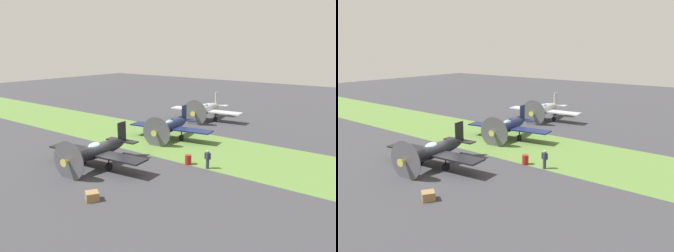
{
  "view_description": "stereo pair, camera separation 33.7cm",
  "coord_description": "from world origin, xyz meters",
  "views": [
    {
      "loc": [
        -23.1,
        20.04,
        10.8
      ],
      "look_at": [
        1.88,
        -11.91,
        1.44
      ],
      "focal_mm": 37.34,
      "sensor_mm": 36.0,
      "label": 1
    },
    {
      "loc": [
        -23.37,
        19.83,
        10.8
      ],
      "look_at": [
        1.88,
        -11.91,
        1.44
      ],
      "focal_mm": 37.34,
      "sensor_mm": 36.0,
      "label": 2
    }
  ],
  "objects": [
    {
      "name": "ground_plane",
      "position": [
        0.0,
        0.0,
        0.0
      ],
      "size": [
        160.0,
        160.0,
        0.0
      ],
      "primitive_type": "plane",
      "color": "#38383D"
    },
    {
      "name": "grass_verge",
      "position": [
        0.0,
        -10.82,
        0.0
      ],
      "size": [
        120.0,
        11.0,
        0.01
      ],
      "primitive_type": "cube",
      "color": "#567A38",
      "rests_on": "ground"
    },
    {
      "name": "airplane_lead",
      "position": [
        0.53,
        0.1,
        1.54
      ],
      "size": [
        10.4,
        8.25,
        3.69
      ],
      "rotation": [
        0.0,
        0.0,
        0.12
      ],
      "color": "black",
      "rests_on": "ground"
    },
    {
      "name": "airplane_wingman",
      "position": [
        1.31,
        -11.82,
        1.54
      ],
      "size": [
        10.37,
        8.26,
        3.67
      ],
      "rotation": [
        0.0,
        0.0,
        0.17
      ],
      "color": "#141E47",
      "rests_on": "ground"
    },
    {
      "name": "airplane_trail",
      "position": [
        3.73,
        -23.53,
        1.64
      ],
      "size": [
        11.02,
        8.73,
        3.91
      ],
      "rotation": [
        0.0,
        0.0,
        0.11
      ],
      "color": "#B2B7BC",
      "rests_on": "ground"
    },
    {
      "name": "ground_crew_chief",
      "position": [
        -7.57,
        -5.58,
        0.91
      ],
      "size": [
        0.63,
        0.38,
        1.73
      ],
      "rotation": [
        0.0,
        0.0,
        0.1
      ],
      "color": "#2D3342",
      "rests_on": "ground"
    },
    {
      "name": "fuel_drum",
      "position": [
        -5.54,
        -5.48,
        0.45
      ],
      "size": [
        0.6,
        0.6,
        0.9
      ],
      "primitive_type": "cylinder",
      "color": "maroon",
      "rests_on": "ground"
    },
    {
      "name": "supply_crate",
      "position": [
        -4.58,
        5.15,
        0.32
      ],
      "size": [
        1.24,
        1.24,
        0.64
      ],
      "primitive_type": "cube",
      "rotation": [
        0.0,
        0.0,
        1.02
      ],
      "color": "olive",
      "rests_on": "ground"
    }
  ]
}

